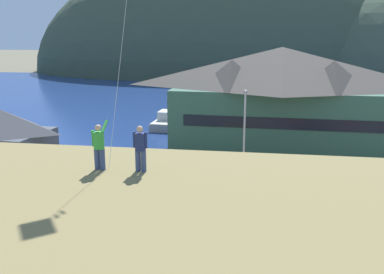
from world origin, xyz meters
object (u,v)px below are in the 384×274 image
Objects in this scene: wharf_dock at (200,119)px; parked_car_front_row_end at (107,210)px; parked_car_mid_row_near at (314,224)px; person_kite_flyer at (99,145)px; moored_boat_inner_slip at (168,121)px; parked_car_back_row_right at (223,177)px; parked_car_mid_row_far at (335,182)px; parked_car_corner_spot at (181,203)px; storage_shed_near_lot at (2,142)px; parked_car_back_row_left at (161,175)px; harbor_lodge at (280,95)px; moored_boat_wharfside at (178,115)px; person_companion at (140,147)px; moored_boat_outer_mooring at (224,118)px; parked_car_front_row_red at (1,205)px; parking_light_pole at (244,128)px.

parked_car_front_row_end reaches higher than wharf_dock.
parked_car_mid_row_near is 1.02× the size of parked_car_front_row_end.
person_kite_flyer is at bearing -69.85° from parked_car_front_row_end.
moored_boat_inner_slip is 4.55× the size of person_kite_flyer.
parked_car_back_row_right is at bearing 48.03° from parked_car_front_row_end.
parked_car_mid_row_far is at bearing 71.72° from parked_car_mid_row_near.
parked_car_mid_row_far is 1.02× the size of parked_car_front_row_end.
moored_boat_inner_slip is 28.40m from parked_car_corner_spot.
storage_shed_near_lot reaches higher than parked_car_mid_row_near.
wharf_dock is 26.17m from parked_car_back_row_left.
harbor_lodge reaches higher than parked_car_back_row_left.
parked_car_corner_spot and parked_car_back_row_right have the same top height.
moored_boat_wharfside is 3.02× the size of person_kite_flyer.
moored_boat_wharfside is 33.75m from parked_car_front_row_end.
person_companion reaches higher than parked_car_corner_spot.
parked_car_mid_row_near is at bearing 47.73° from person_companion.
moored_boat_wharfside is 43.17m from person_kite_flyer.
moored_boat_inner_slip is (-0.51, -4.17, 0.00)m from moored_boat_wharfside.
harbor_lodge is 2.86× the size of storage_shed_near_lot.
moored_boat_wharfside is 6.79m from moored_boat_outer_mooring.
moored_boat_wharfside is at bearing 168.70° from moored_boat_outer_mooring.
parked_car_back_row_right is (8.47, -26.34, 0.34)m from moored_boat_wharfside.
person_kite_flyer is (1.82, -41.86, 7.30)m from wharf_dock.
parked_car_front_row_red is at bearing -103.96° from wharf_dock.
parking_light_pole is at bearing 111.89° from parked_car_mid_row_near.
parked_car_back_row_left is (3.69, -26.60, 0.34)m from moored_boat_wharfside.
storage_shed_near_lot is at bearing 160.22° from parked_car_corner_spot.
harbor_lodge is at bearing 55.84° from parked_car_back_row_left.
harbor_lodge reaches higher than parking_light_pole.
parked_car_back_row_right is at bearing 128.12° from parked_car_mid_row_near.
wharf_dock is (13.16, 25.50, -2.68)m from storage_shed_near_lot.
storage_shed_near_lot is 1.15× the size of parking_light_pole.
person_companion is at bearing -79.48° from parked_car_back_row_left.
parking_light_pole is at bearing 155.00° from parked_car_mid_row_far.
parked_car_mid_row_far is (10.19, -24.80, 0.34)m from moored_boat_outer_mooring.
moored_boat_wharfside is 1.29× the size of parked_car_mid_row_far.
parked_car_corner_spot is 1.00× the size of parked_car_back_row_left.
parked_car_front_row_red and parked_car_corner_spot have the same top height.
parked_car_mid_row_near is 8.37m from parked_car_corner_spot.
wharf_dock is 29.09m from parked_car_mid_row_far.
person_kite_flyer is (-4.93, -19.40, 3.41)m from parking_light_pole.
wharf_dock is at bearing 130.16° from harbor_lodge.
moored_boat_wharfside is at bearing 83.03° from moored_boat_inner_slip.
moored_boat_wharfside is 25.22m from parking_light_pole.
storage_shed_near_lot is (-23.27, -13.52, -2.56)m from harbor_lodge.
parked_car_front_row_red is (4.83, -8.00, -1.96)m from storage_shed_near_lot.
person_companion is (-7.72, -8.49, 6.56)m from parked_car_mid_row_near.
parked_car_front_row_red is at bearing -140.20° from parked_car_back_row_left.
parked_car_corner_spot is 12.05m from parked_car_mid_row_far.
storage_shed_near_lot is at bearing -149.84° from harbor_lodge.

